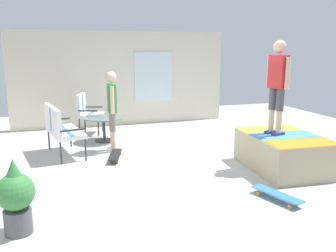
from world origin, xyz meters
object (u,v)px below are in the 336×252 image
person_watching (112,105)px  person_skater (278,81)px  patio_bench (59,126)px  skateboard_spare (277,194)px  skate_ramp (285,152)px  potted_plant (16,196)px  patio_table (104,124)px  skateboard_by_bench (115,155)px  patio_chair_near_house (86,110)px

person_watching → person_skater: 3.33m
patio_bench → skateboard_spare: patio_bench is taller
skate_ramp → potted_plant: potted_plant is taller
patio_bench → potted_plant: patio_bench is taller
skate_ramp → potted_plant: (-1.05, 4.40, 0.15)m
patio_table → skateboard_by_bench: (-1.47, -0.01, -0.32)m
person_watching → skateboard_by_bench: size_ratio=2.04×
patio_chair_near_house → person_skater: (-3.77, -2.99, 0.98)m
patio_table → skateboard_spare: size_ratio=1.09×
skateboard_spare → skateboard_by_bench: bearing=35.7°
skate_ramp → person_skater: size_ratio=1.28×
patio_chair_near_house → skateboard_by_bench: (-2.40, -0.32, -0.53)m
patio_bench → skateboard_spare: (-3.23, -2.92, -0.53)m
skateboard_by_bench → patio_chair_near_house: bearing=7.7°
person_watching → patio_table: bearing=4.5°
skate_ramp → patio_bench: (2.08, 3.85, 0.30)m
skateboard_by_bench → skateboard_spare: same height
skateboard_spare → patio_chair_near_house: bearing=23.8°
patio_table → skateboard_by_bench: patio_table is taller
potted_plant → skateboard_by_bench: bearing=-31.4°
skate_ramp → skateboard_by_bench: size_ratio=2.57×
skate_ramp → person_watching: 3.55m
person_watching → person_skater: person_skater is taller
patio_chair_near_house → patio_table: patio_chair_near_house is taller
potted_plant → patio_table: bearing=-21.1°
skateboard_by_bench → skateboard_spare: 3.26m
skate_ramp → patio_chair_near_house: 5.03m
patio_chair_near_house → person_skater: size_ratio=0.62×
patio_chair_near_house → patio_table: bearing=-161.2°
skateboard_spare → potted_plant: 3.49m
patio_chair_near_house → potted_plant: 5.10m
patio_bench → person_skater: (-1.95, -3.68, 0.97)m
skateboard_spare → potted_plant: bearing=88.3°
person_watching → skateboard_spare: 3.85m
person_watching → skate_ramp: bearing=-127.2°
patio_table → person_watching: bearing=-175.5°
patio_table → skate_ramp: bearing=-136.2°
skateboard_spare → potted_plant: size_ratio=0.89×
skate_ramp → skateboard_spare: skate_ramp is taller
patio_table → person_watching: (-0.87, -0.07, 0.57)m
person_watching → patio_bench: bearing=91.4°
patio_chair_near_house → skateboard_by_bench: patio_chair_near_house is taller
patio_table → potted_plant: (-4.02, 1.55, 0.06)m
skate_ramp → person_watching: bearing=52.8°
patio_bench → skateboard_by_bench: size_ratio=1.62×
patio_bench → patio_table: 1.36m
skate_ramp → person_watching: person_watching is taller
person_skater → skateboard_by_bench: size_ratio=2.00×
person_skater → skateboard_by_bench: 3.36m
skate_ramp → person_skater: person_skater is taller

